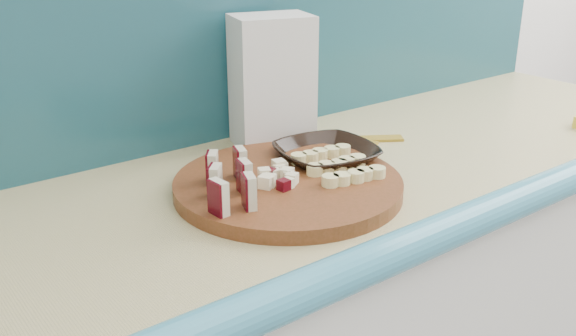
% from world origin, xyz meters
% --- Properties ---
extents(backsplash, '(2.20, 0.02, 0.50)m').
position_xyz_m(backsplash, '(0.10, 1.79, 1.16)').
color(backsplash, teal).
rests_on(backsplash, kitchen_counter).
extents(cutting_board, '(0.47, 0.47, 0.02)m').
position_xyz_m(cutting_board, '(0.08, 1.47, 0.92)').
color(cutting_board, '#4D2A10').
rests_on(cutting_board, kitchen_counter).
extents(apple_wedges, '(0.13, 0.16, 0.05)m').
position_xyz_m(apple_wedges, '(-0.03, 1.47, 0.96)').
color(apple_wedges, beige).
rests_on(apple_wedges, cutting_board).
extents(apple_chunks, '(0.06, 0.06, 0.02)m').
position_xyz_m(apple_chunks, '(0.06, 1.47, 0.94)').
color(apple_chunks, beige).
rests_on(apple_chunks, cutting_board).
extents(banana_slices, '(0.15, 0.17, 0.02)m').
position_xyz_m(banana_slices, '(0.18, 1.45, 0.94)').
color(banana_slices, '#E4DA8B').
rests_on(banana_slices, cutting_board).
extents(brown_bowl, '(0.21, 0.21, 0.05)m').
position_xyz_m(brown_bowl, '(0.21, 1.51, 0.93)').
color(brown_bowl, black).
rests_on(brown_bowl, kitchen_counter).
extents(flour_bag, '(0.18, 0.15, 0.27)m').
position_xyz_m(flour_bag, '(0.21, 1.69, 1.04)').
color(flour_bag, silver).
rests_on(flour_bag, kitchen_counter).
extents(banana_peel, '(0.20, 0.17, 0.01)m').
position_xyz_m(banana_peel, '(0.34, 1.59, 0.91)').
color(banana_peel, '#B39822').
rests_on(banana_peel, kitchen_counter).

